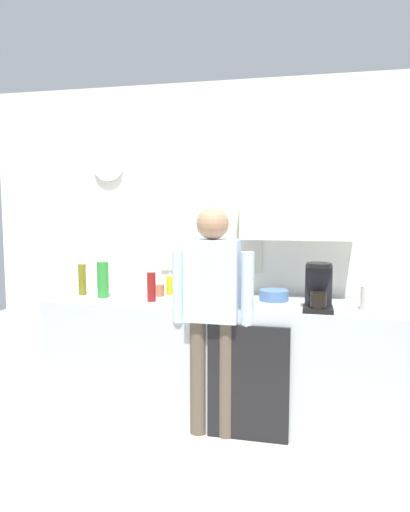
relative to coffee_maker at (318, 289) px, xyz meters
name	(u,v)px	position (x,y,z in m)	size (l,w,h in m)	color
ground_plane	(212,434)	(-0.71, -0.14, -1.04)	(8.00, 8.00, 0.00)	beige
kitchen_counter	(221,359)	(-0.71, 0.16, -0.59)	(2.63, 0.64, 0.90)	#B2B7BC
dishwasher_panel	(248,384)	(-0.45, -0.18, -0.64)	(0.56, 0.02, 0.81)	black
back_wall_assembly	(239,236)	(-0.64, 0.55, 0.32)	(4.23, 0.42, 2.60)	white
coffee_maker	(318,289)	(0.00, 0.00, 0.00)	(0.20, 0.20, 0.33)	black
bottle_red_vinegar	(151,287)	(-1.21, 0.04, -0.04)	(0.06, 0.06, 0.22)	maroon
bottle_olive_oil	(82,279)	(-1.84, 0.15, -0.02)	(0.06, 0.06, 0.25)	olive
bottle_clear_soda	(103,280)	(-1.63, 0.10, -0.01)	(0.09, 0.09, 0.28)	#2D8C33
bottle_amber_beer	(249,290)	(-0.48, 0.03, -0.03)	(0.06, 0.06, 0.23)	brown
cup_blue_mug	(184,298)	(-0.94, -0.03, -0.10)	(0.08, 0.08, 0.10)	#3351B2
cup_white_mug	(104,289)	(-1.68, 0.21, -0.10)	(0.08, 0.08, 0.10)	white
cup_terracotta_mug	(159,290)	(-1.22, 0.24, -0.10)	(0.08, 0.08, 0.09)	#B26647
mixing_bowl	(274,295)	(-0.32, 0.27, -0.11)	(0.22, 0.22, 0.08)	#4C72A5
potted_plant	(182,281)	(-1.02, 0.20, -0.01)	(0.15, 0.15, 0.23)	#9E5638
dish_soap	(170,285)	(-1.16, 0.32, -0.07)	(0.06, 0.06, 0.18)	yellow
storage_canister	(371,298)	(0.35, 0.07, -0.06)	(0.14, 0.14, 0.17)	silver
person_at_sink	(212,302)	(-0.71, -0.14, -0.09)	(0.57, 0.22, 1.60)	brown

